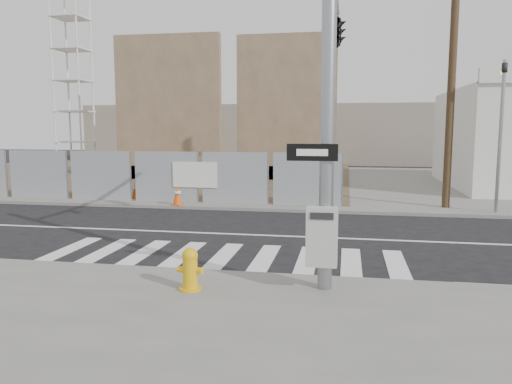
% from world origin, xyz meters
% --- Properties ---
extents(ground, '(100.00, 100.00, 0.00)m').
position_xyz_m(ground, '(0.00, 0.00, 0.00)').
color(ground, black).
rests_on(ground, ground).
extents(sidewalk_far, '(50.00, 20.00, 0.12)m').
position_xyz_m(sidewalk_far, '(0.00, 14.00, 0.06)').
color(sidewalk_far, slate).
rests_on(sidewalk_far, ground).
extents(signal_pole, '(0.96, 5.87, 7.00)m').
position_xyz_m(signal_pole, '(2.49, -2.05, 4.78)').
color(signal_pole, gray).
rests_on(signal_pole, sidewalk_near).
extents(far_signal_pole, '(0.16, 0.20, 5.60)m').
position_xyz_m(far_signal_pole, '(8.00, 4.60, 3.48)').
color(far_signal_pole, gray).
rests_on(far_signal_pole, sidewalk_far).
extents(chain_link_fence, '(24.60, 0.04, 2.00)m').
position_xyz_m(chain_link_fence, '(-10.00, 5.00, 1.12)').
color(chain_link_fence, gray).
rests_on(chain_link_fence, sidewalk_far).
extents(concrete_wall_left, '(6.00, 1.30, 8.00)m').
position_xyz_m(concrete_wall_left, '(-7.00, 13.08, 3.38)').
color(concrete_wall_left, brown).
rests_on(concrete_wall_left, sidewalk_far).
extents(concrete_wall_right, '(5.50, 1.30, 8.00)m').
position_xyz_m(concrete_wall_right, '(-0.50, 14.08, 3.38)').
color(concrete_wall_right, brown).
rests_on(concrete_wall_right, sidewalk_far).
extents(crane_tower, '(2.60, 2.60, 18.15)m').
position_xyz_m(crane_tower, '(-15.00, 17.00, 9.02)').
color(crane_tower, slate).
rests_on(crane_tower, sidewalk_far).
extents(utility_pole_right, '(1.60, 0.28, 10.00)m').
position_xyz_m(utility_pole_right, '(6.50, 5.50, 5.20)').
color(utility_pole_right, '#453420').
rests_on(utility_pole_right, sidewalk_far).
extents(fire_hydrant, '(0.52, 0.52, 0.78)m').
position_xyz_m(fire_hydrant, '(0.10, -5.32, 0.51)').
color(fire_hydrant, '#DFA80C').
rests_on(fire_hydrant, sidewalk_near).
extents(traffic_cone_c, '(0.44, 0.44, 0.73)m').
position_xyz_m(traffic_cone_c, '(-5.70, 5.40, 0.48)').
color(traffic_cone_c, '#D8570B').
rests_on(traffic_cone_c, sidewalk_far).
extents(traffic_cone_d, '(0.47, 0.47, 0.76)m').
position_xyz_m(traffic_cone_d, '(-3.48, 4.22, 0.49)').
color(traffic_cone_d, '#E04B0B').
rests_on(traffic_cone_d, sidewalk_far).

